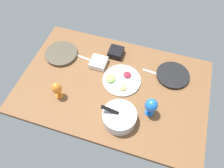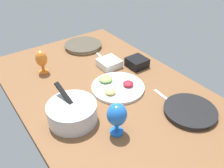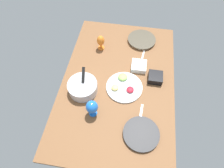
{
  "view_description": "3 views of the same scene",
  "coord_description": "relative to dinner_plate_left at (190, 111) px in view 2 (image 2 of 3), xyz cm",
  "views": [
    {
      "loc": [
        -30.88,
        99.27,
        156.59
      ],
      "look_at": [
        0.17,
        2.65,
        5.22
      ],
      "focal_mm": 35.11,
      "sensor_mm": 36.0,
      "label": 1
    },
    {
      "loc": [
        -102.2,
        67.35,
        89.11
      ],
      "look_at": [
        -5.65,
        -2.02,
        5.22
      ],
      "focal_mm": 38.5,
      "sensor_mm": 36.0,
      "label": 2
    },
    {
      "loc": [
        -97.48,
        -9.86,
        146.75
      ],
      "look_at": [
        -6.92,
        4.65,
        5.22
      ],
      "focal_mm": 30.2,
      "sensor_mm": 36.0,
      "label": 3
    }
  ],
  "objects": [
    {
      "name": "ground_plane",
      "position": [
        46.97,
        24.98,
        -3.4
      ],
      "size": [
        160.0,
        104.0,
        4.0
      ],
      "primitive_type": "cube",
      "color": "brown"
    },
    {
      "name": "square_bowl_black",
      "position": [
        54.91,
        -8.78,
        2.15
      ],
      "size": [
        13.01,
        13.01,
        6.38
      ],
      "color": "black",
      "rests_on": "ground_plane"
    },
    {
      "name": "fruit_platter",
      "position": [
        41.78,
        18.86,
        -0.05
      ],
      "size": [
        33.15,
        33.15,
        4.78
      ],
      "color": "silver",
      "rests_on": "ground_plane"
    },
    {
      "name": "dinner_plate_left",
      "position": [
        0.0,
        0.0,
        0.0
      ],
      "size": [
        28.93,
        28.93,
        2.69
      ],
      "color": "#4C4C51",
      "rests_on": "ground_plane"
    },
    {
      "name": "fork_by_left_plate",
      "position": [
        17.64,
        1.34,
        -1.1
      ],
      "size": [
        18.08,
        2.93,
        0.6
      ],
      "primitive_type": "cube",
      "rotation": [
        0.0,
        0.0,
        -0.06
      ],
      "color": "silver",
      "rests_on": "ground_plane"
    },
    {
      "name": "mixing_bowl",
      "position": [
        32.62,
        54.66,
        4.22
      ],
      "size": [
        27.13,
        26.04,
        17.22
      ],
      "color": "silver",
      "rests_on": "ground_plane"
    },
    {
      "name": "hurricane_glass_blue",
      "position": [
        11.88,
        41.27,
        9.94
      ],
      "size": [
        9.87,
        9.87,
        17.91
      ],
      "color": "blue",
      "rests_on": "ground_plane"
    },
    {
      "name": "dinner_plate_right",
      "position": [
        103.71,
        7.28,
        0.22
      ],
      "size": [
        29.95,
        29.95,
        3.11
      ],
      "color": "beige",
      "rests_on": "ground_plane"
    },
    {
      "name": "fork_by_right_plate",
      "position": [
        85.21,
        3.94,
        -1.1
      ],
      "size": [
        18.09,
        3.94,
        0.6
      ],
      "primitive_type": "cube",
      "rotation": [
        0.0,
        0.0,
        -0.12
      ],
      "color": "silver",
      "rests_on": "ground_plane"
    },
    {
      "name": "hurricane_glass_orange",
      "position": [
        86.37,
        48.72,
        8.65
      ],
      "size": [
        7.76,
        7.76,
        16.59
      ],
      "color": "orange",
      "rests_on": "ground_plane"
    },
    {
      "name": "square_bowl_white",
      "position": [
        66.38,
        7.45,
        1.57
      ],
      "size": [
        14.23,
        14.23,
        5.33
      ],
      "color": "white",
      "rests_on": "ground_plane"
    }
  ]
}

